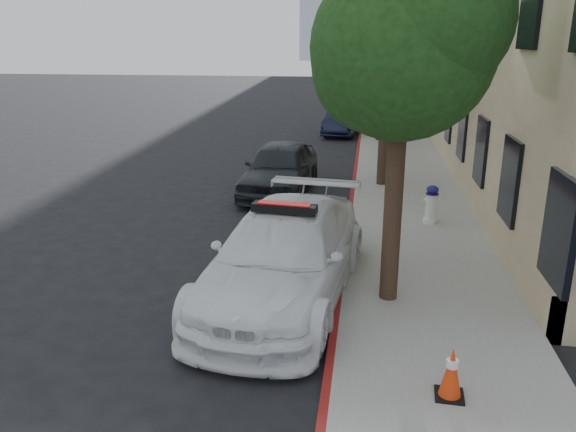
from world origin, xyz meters
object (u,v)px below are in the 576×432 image
Objects in this scene: parked_car_far at (343,120)px; traffic_cone at (451,373)px; police_car at (284,255)px; fire_hydrant at (431,205)px; parked_car_mid at (280,168)px.

traffic_cone is at bearing -77.04° from parked_car_far.
fire_hydrant is at bearing 62.14° from police_car.
parked_car_far is (1.28, 11.18, -0.11)m from parked_car_mid.
police_car is at bearing -122.32° from fire_hydrant.
parked_car_mid is 1.12× the size of parked_car_far.
police_car is 6.19× the size of fire_hydrant.
parked_car_mid is (-1.18, 6.96, -0.03)m from police_car.
fire_hydrant is at bearing 86.51° from traffic_cone.
parked_car_mid reaches higher than parked_car_far.
parked_car_far is (0.10, 18.14, -0.14)m from police_car.
police_car is at bearing 131.81° from traffic_cone.
police_car reaches higher than fire_hydrant.
parked_car_mid is 10.41m from traffic_cone.
parked_car_far is 14.17m from fire_hydrant.
police_car reaches higher than traffic_cone.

